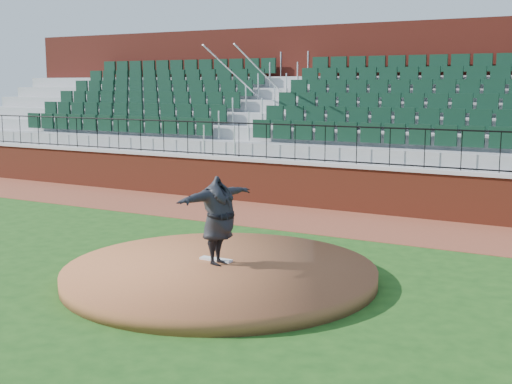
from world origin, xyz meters
TOP-DOWN VIEW (x-y plane):
  - ground at (0.00, 0.00)m, footprint 90.00×90.00m
  - warning_track at (0.00, 5.40)m, footprint 34.00×3.20m
  - field_wall at (0.00, 7.00)m, footprint 34.00×0.35m
  - wall_cap at (0.00, 7.00)m, footprint 34.00×0.45m
  - wall_railing at (0.00, 7.00)m, footprint 34.00×0.05m
  - seating_stands at (0.00, 9.72)m, footprint 34.00×5.10m
  - concourse_wall at (0.00, 12.52)m, footprint 34.00×0.50m
  - pitchers_mound at (0.32, -0.36)m, footprint 5.52×5.52m
  - pitching_rubber at (0.04, -0.05)m, footprint 0.63×0.16m
  - pitcher at (0.23, -0.24)m, footprint 0.74×2.00m

SIDE VIEW (x-z plane):
  - ground at x=0.00m, z-range 0.00..0.00m
  - warning_track at x=0.00m, z-range 0.00..0.01m
  - pitchers_mound at x=0.32m, z-range 0.00..0.25m
  - pitching_rubber at x=0.04m, z-range 0.25..0.29m
  - field_wall at x=0.00m, z-range 0.00..1.20m
  - pitcher at x=0.23m, z-range 0.25..1.84m
  - wall_cap at x=0.00m, z-range 1.20..1.30m
  - wall_railing at x=0.00m, z-range 1.30..2.30m
  - seating_stands at x=0.00m, z-range 0.00..4.60m
  - concourse_wall at x=0.00m, z-range 0.00..5.50m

